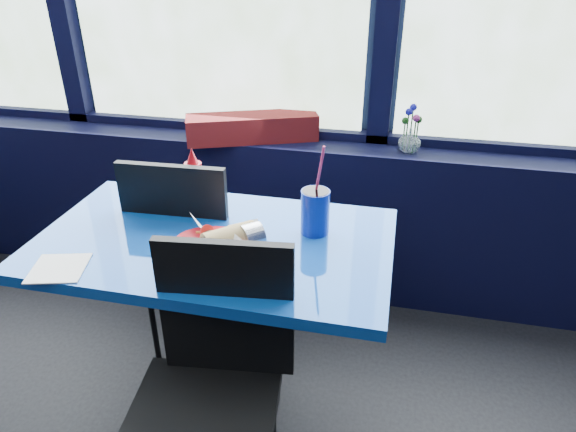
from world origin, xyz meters
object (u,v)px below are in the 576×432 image
object	(u,v)px
planter_box	(252,128)
ketchup_bottle	(194,182)
chair_near_back	(193,245)
food_basket	(218,246)
flower_vase	(410,138)
soda_cup	(315,211)
chair_near_front	(212,378)
near_table	(217,282)

from	to	relation	value
planter_box	ketchup_bottle	world-z (taller)	ketchup_bottle
chair_near_back	food_basket	world-z (taller)	chair_near_back
flower_vase	ketchup_bottle	size ratio (longest dim) A/B	0.90
food_basket	soda_cup	world-z (taller)	soda_cup
planter_box	ketchup_bottle	bearing A→B (deg)	-115.32
flower_vase	food_basket	world-z (taller)	flower_vase
chair_near_front	ketchup_bottle	distance (m)	0.74
near_table	ketchup_bottle	distance (m)	0.38
chair_near_back	soda_cup	bearing A→B (deg)	162.90
chair_near_back	soda_cup	distance (m)	0.61
planter_box	flower_vase	bearing A→B (deg)	-21.34
planter_box	food_basket	size ratio (longest dim) A/B	1.81
near_table	chair_near_front	world-z (taller)	chair_near_front
chair_near_front	planter_box	distance (m)	1.30
near_table	flower_vase	size ratio (longest dim) A/B	5.56
chair_near_front	flower_vase	bearing A→B (deg)	61.15
near_table	soda_cup	bearing A→B (deg)	19.85
ketchup_bottle	soda_cup	bearing A→B (deg)	-10.26
near_table	soda_cup	distance (m)	0.44
planter_box	soda_cup	size ratio (longest dim) A/B	1.86
flower_vase	ketchup_bottle	bearing A→B (deg)	-140.32
near_table	chair_near_back	size ratio (longest dim) A/B	1.27
planter_box	ketchup_bottle	size ratio (longest dim) A/B	2.57
chair_near_front	flower_vase	xyz separation A→B (m)	(0.50, 1.24, 0.34)
ketchup_bottle	chair_near_front	bearing A→B (deg)	-66.30
ketchup_bottle	near_table	bearing A→B (deg)	-54.99
ketchup_bottle	food_basket	bearing A→B (deg)	-57.52
chair_near_back	food_basket	bearing A→B (deg)	122.41
planter_box	chair_near_front	bearing A→B (deg)	-101.42
ketchup_bottle	soda_cup	distance (m)	0.48
food_basket	ketchup_bottle	distance (m)	0.37
planter_box	food_basket	xyz separation A→B (m)	(0.15, -0.94, -0.07)
chair_near_back	ketchup_bottle	world-z (taller)	ketchup_bottle
soda_cup	chair_near_front	bearing A→B (deg)	-111.24
chair_near_front	soda_cup	size ratio (longest dim) A/B	2.79
chair_near_front	flower_vase	size ratio (longest dim) A/B	4.28
near_table	food_basket	world-z (taller)	food_basket
flower_vase	soda_cup	distance (m)	0.78
food_basket	chair_near_back	bearing A→B (deg)	106.50
chair_near_front	soda_cup	distance (m)	0.64
near_table	ketchup_bottle	world-z (taller)	ketchup_bottle
chair_near_back	ketchup_bottle	size ratio (longest dim) A/B	3.95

